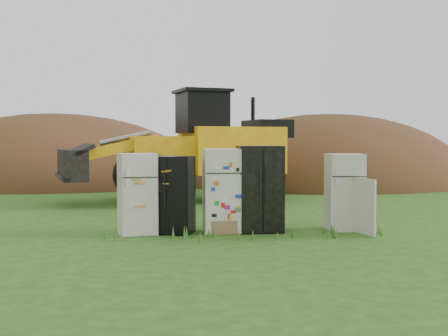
# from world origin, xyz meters

# --- Properties ---
(ground) EXTENTS (120.00, 120.00, 0.00)m
(ground) POSITION_xyz_m (0.00, 0.00, 0.00)
(ground) COLOR #264C14
(ground) RESTS_ON ground
(fridge_leftmost) EXTENTS (0.92, 0.90, 1.80)m
(fridge_leftmost) POSITION_xyz_m (-2.37, -0.02, 0.90)
(fridge_leftmost) COLOR beige
(fridge_leftmost) RESTS_ON ground
(fridge_black_side) EXTENTS (1.09, 0.97, 1.73)m
(fridge_black_side) POSITION_xyz_m (-1.59, 0.03, 0.87)
(fridge_black_side) COLOR black
(fridge_black_side) RESTS_ON ground
(fridge_sticker) EXTENTS (0.86, 0.79, 1.90)m
(fridge_sticker) POSITION_xyz_m (-0.46, 0.02, 0.95)
(fridge_sticker) COLOR silver
(fridge_sticker) RESTS_ON ground
(fridge_dark_mid) EXTENTS (1.02, 0.83, 1.96)m
(fridge_dark_mid) POSITION_xyz_m (0.40, 0.01, 0.98)
(fridge_dark_mid) COLOR black
(fridge_dark_mid) RESTS_ON ground
(fridge_open_door) EXTENTS (0.87, 0.81, 1.77)m
(fridge_open_door) POSITION_xyz_m (2.41, -0.04, 0.89)
(fridge_open_door) COLOR beige
(fridge_open_door) RESTS_ON ground
(wheel_loader) EXTENTS (8.36, 4.82, 3.80)m
(wheel_loader) POSITION_xyz_m (-1.23, 6.48, 1.90)
(wheel_loader) COLOR yellow
(wheel_loader) RESTS_ON ground
(dirt_mound_right) EXTENTS (13.19, 9.68, 6.56)m
(dirt_mound_right) POSITION_xyz_m (6.16, 12.56, 0.00)
(dirt_mound_right) COLOR #4A3317
(dirt_mound_right) RESTS_ON ground
(dirt_mound_left) EXTENTS (14.14, 10.60, 6.65)m
(dirt_mound_left) POSITION_xyz_m (-6.58, 14.83, 0.00)
(dirt_mound_left) COLOR #4A3317
(dirt_mound_left) RESTS_ON ground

